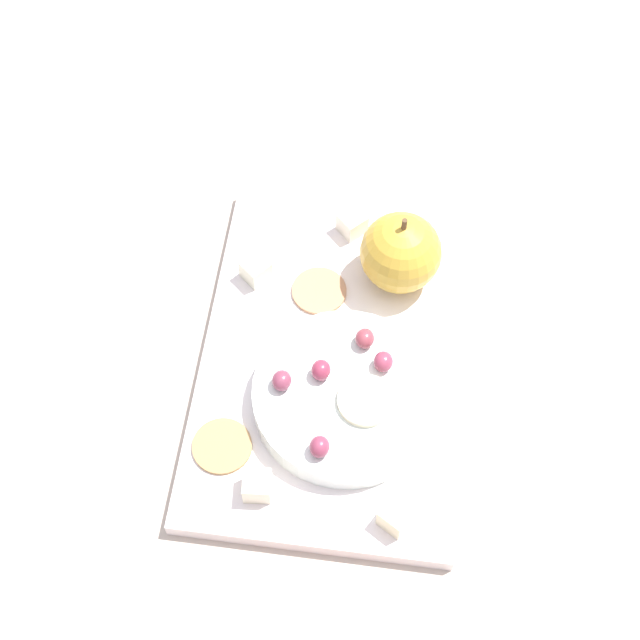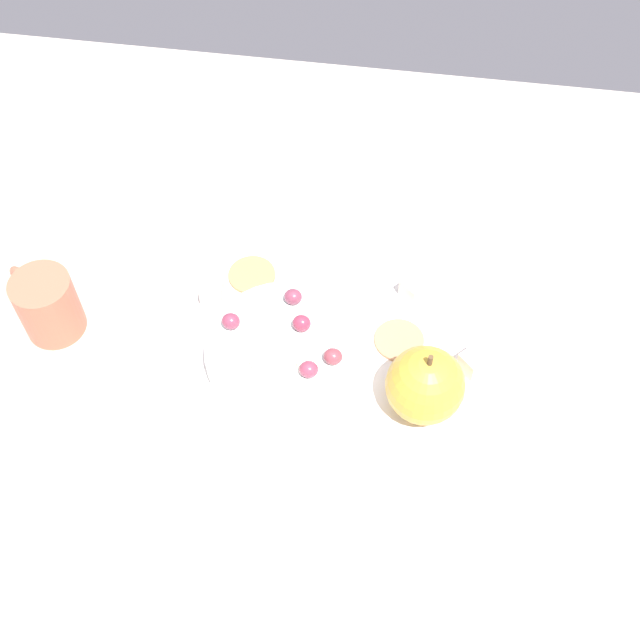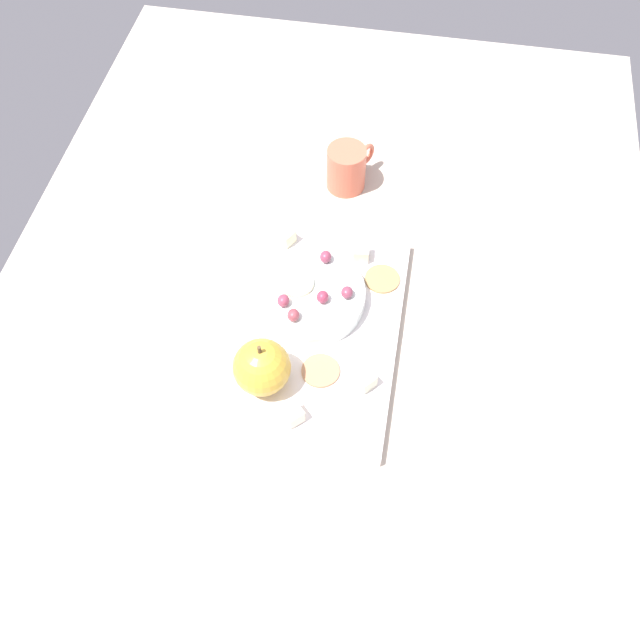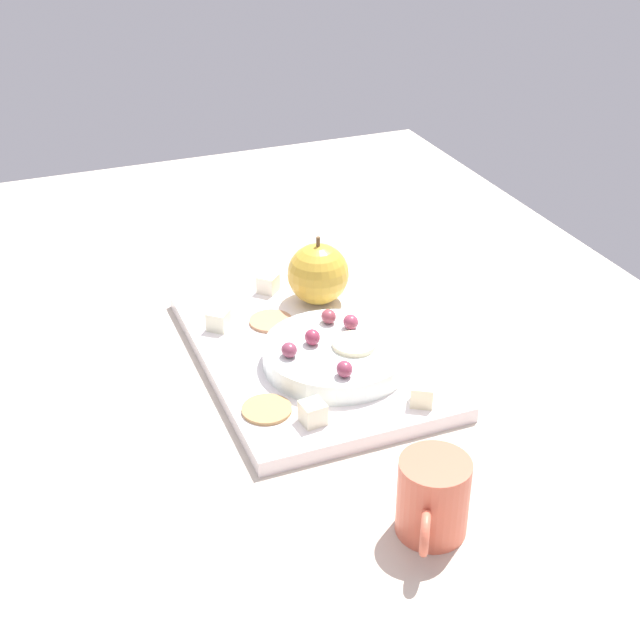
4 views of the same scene
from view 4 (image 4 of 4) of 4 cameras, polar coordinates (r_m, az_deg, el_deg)
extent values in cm
cube|color=#BDAF9E|center=(106.35, -0.51, -3.80)|extent=(148.47, 100.35, 4.31)
cube|color=white|center=(105.76, -0.62, -2.04)|extent=(37.12, 24.68, 1.81)
cylinder|color=white|center=(101.25, 1.05, -2.23)|extent=(16.88, 16.88, 2.44)
sphere|color=gold|center=(112.72, -0.12, 2.98)|extent=(7.88, 7.88, 7.88)
cylinder|color=brown|center=(110.72, -0.12, 5.07)|extent=(0.50, 0.50, 1.20)
cube|color=white|center=(116.60, -3.22, 2.39)|extent=(3.38, 3.38, 2.39)
cube|color=#F0EAC8|center=(92.02, -0.46, -5.99)|extent=(2.60, 2.60, 2.39)
cube|color=#F7F1C3|center=(95.37, 6.59, -4.76)|extent=(3.28, 3.28, 2.39)
cube|color=#EDEBC9|center=(108.65, -6.54, -0.01)|extent=(3.37, 3.37, 2.39)
cylinder|color=tan|center=(109.87, -3.18, -0.07)|extent=(5.35, 5.35, 0.40)
cylinder|color=#AE8451|center=(94.35, -3.44, -5.76)|extent=(5.35, 5.35, 0.40)
ellipsoid|color=#84394E|center=(98.27, -2.00, -1.93)|extent=(1.95, 1.75, 1.68)
ellipsoid|color=#8A374E|center=(94.98, 1.69, -3.14)|extent=(1.95, 1.75, 1.80)
ellipsoid|color=#943149|center=(100.37, -0.50, -1.11)|extent=(1.95, 1.75, 1.83)
ellipsoid|color=#963A50|center=(103.46, 1.99, -0.13)|extent=(1.95, 1.75, 1.74)
ellipsoid|color=#913C47|center=(104.56, 0.55, 0.23)|extent=(1.95, 1.75, 1.67)
cylinder|color=#F2E8BA|center=(100.37, 2.23, -1.55)|extent=(5.04, 5.04, 0.60)
cylinder|color=#DB654A|center=(81.18, 6.96, -11.30)|extent=(6.53, 6.53, 7.71)
torus|color=#DB654A|center=(77.88, 6.76, -13.45)|extent=(3.84, 2.75, 4.00)
camera|label=1|loc=(0.59, 29.96, 51.03)|focal=53.74mm
camera|label=2|loc=(1.20, 24.49, 36.21)|focal=45.63mm
camera|label=3|loc=(1.43, -17.24, 41.61)|focal=39.77mm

